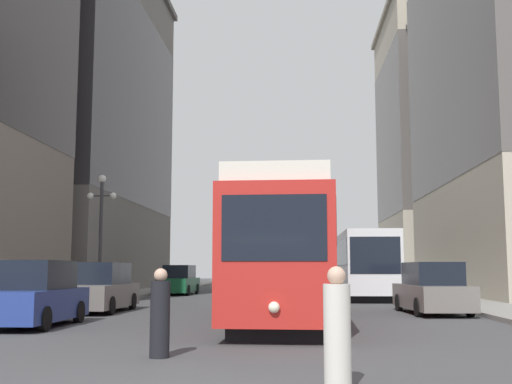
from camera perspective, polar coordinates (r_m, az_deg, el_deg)
The scene contains 13 objects.
sidewalk_left at distance 47.97m, azimuth -8.52°, elevation -8.66°, with size 2.81×120.00×0.15m, color gray.
sidewalk_right at distance 47.51m, azimuth 12.86°, elevation -8.58°, with size 2.81×120.00×0.15m, color gray.
streetcar at distance 20.55m, azimuth 2.96°, elevation -5.48°, with size 3.05×14.84×3.89m.
transit_bus at distance 36.01m, azimuth 9.48°, elevation -6.26°, with size 2.63×12.72×3.45m.
parked_car_left_near at distance 18.90m, azimuth -19.34°, elevation -8.79°, with size 1.95×4.40×1.82m.
parked_car_left_mid at distance 24.57m, azimuth -13.81°, elevation -8.45°, with size 1.92×4.95×1.82m.
parked_car_right_far at distance 23.66m, azimuth 15.52°, elevation -8.47°, with size 2.09×4.89×1.82m.
parked_car_left_far at distance 40.15m, azimuth -6.92°, elevation -7.94°, with size 1.97×4.82×1.82m.
pedestrian_crossing_near at distance 11.78m, azimuth -8.62°, elevation -10.94°, with size 0.36×0.36×1.60m.
pedestrian_crossing_far at distance 8.64m, azimuth 7.31°, elevation -12.38°, with size 0.36×0.36×1.62m.
lamp_post_left_far at distance 30.86m, azimuth -13.74°, elevation -2.26°, with size 1.41×0.36×5.89m.
building_left_corner at distance 49.88m, azimuth -16.17°, elevation 6.73°, with size 11.20×23.48×25.48m.
building_right_midblock at distance 64.07m, azimuth 16.29°, elevation 4.25°, with size 10.93×16.62×26.58m.
Camera 1 is at (1.24, -6.89, 1.58)m, focal length 44.52 mm.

